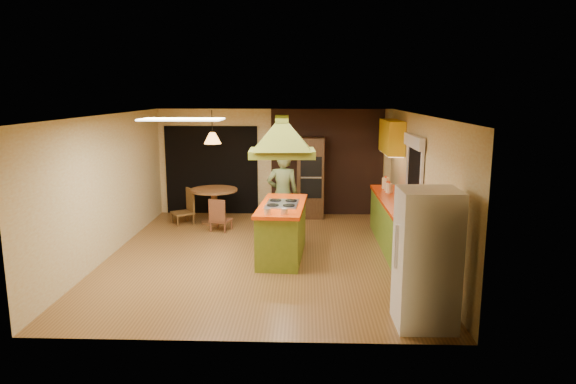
{
  "coord_description": "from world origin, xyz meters",
  "views": [
    {
      "loc": [
        0.74,
        -8.81,
        2.88
      ],
      "look_at": [
        0.43,
        0.06,
        1.15
      ],
      "focal_mm": 32.0,
      "sensor_mm": 36.0,
      "label": 1
    }
  ],
  "objects_px": {
    "kitchen_island": "(282,230)",
    "canister_large": "(386,183)",
    "man": "(283,194)",
    "wall_oven": "(311,178)",
    "dining_table": "(214,199)",
    "refrigerator": "(426,259)"
  },
  "relations": [
    {
      "from": "man",
      "to": "wall_oven",
      "type": "distance_m",
      "value": 1.78
    },
    {
      "from": "kitchen_island",
      "to": "man",
      "type": "relative_size",
      "value": 1.12
    },
    {
      "from": "kitchen_island",
      "to": "dining_table",
      "type": "bearing_deg",
      "value": 128.54
    },
    {
      "from": "man",
      "to": "dining_table",
      "type": "bearing_deg",
      "value": -38.73
    },
    {
      "from": "wall_oven",
      "to": "dining_table",
      "type": "bearing_deg",
      "value": -160.02
    },
    {
      "from": "wall_oven",
      "to": "dining_table",
      "type": "relative_size",
      "value": 1.8
    },
    {
      "from": "wall_oven",
      "to": "man",
      "type": "bearing_deg",
      "value": -105.99
    },
    {
      "from": "kitchen_island",
      "to": "dining_table",
      "type": "xyz_separation_m",
      "value": [
        -1.62,
        2.33,
        0.06
      ]
    },
    {
      "from": "dining_table",
      "to": "canister_large",
      "type": "xyz_separation_m",
      "value": [
        3.69,
        -0.59,
        0.48
      ]
    },
    {
      "from": "kitchen_island",
      "to": "refrigerator",
      "type": "distance_m",
      "value": 3.32
    },
    {
      "from": "refrigerator",
      "to": "dining_table",
      "type": "height_order",
      "value": "refrigerator"
    },
    {
      "from": "canister_large",
      "to": "refrigerator",
      "type": "bearing_deg",
      "value": -92.12
    },
    {
      "from": "wall_oven",
      "to": "canister_large",
      "type": "relative_size",
      "value": 8.47
    },
    {
      "from": "kitchen_island",
      "to": "wall_oven",
      "type": "height_order",
      "value": "wall_oven"
    },
    {
      "from": "wall_oven",
      "to": "canister_large",
      "type": "bearing_deg",
      "value": -35.76
    },
    {
      "from": "refrigerator",
      "to": "dining_table",
      "type": "distance_m",
      "value": 6.14
    },
    {
      "from": "dining_table",
      "to": "refrigerator",
      "type": "bearing_deg",
      "value": -54.94
    },
    {
      "from": "kitchen_island",
      "to": "man",
      "type": "height_order",
      "value": "man"
    },
    {
      "from": "kitchen_island",
      "to": "man",
      "type": "distance_m",
      "value": 1.36
    },
    {
      "from": "refrigerator",
      "to": "canister_large",
      "type": "bearing_deg",
      "value": 86.87
    },
    {
      "from": "dining_table",
      "to": "canister_large",
      "type": "distance_m",
      "value": 3.77
    },
    {
      "from": "kitchen_island",
      "to": "canister_large",
      "type": "relative_size",
      "value": 8.87
    }
  ]
}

